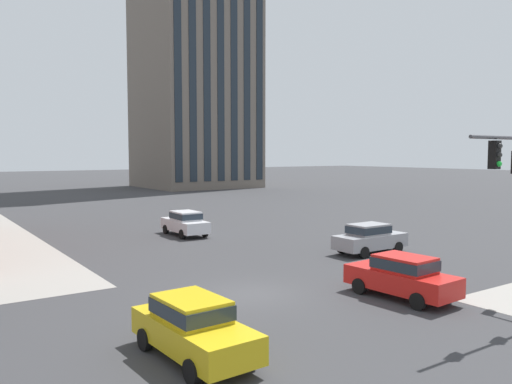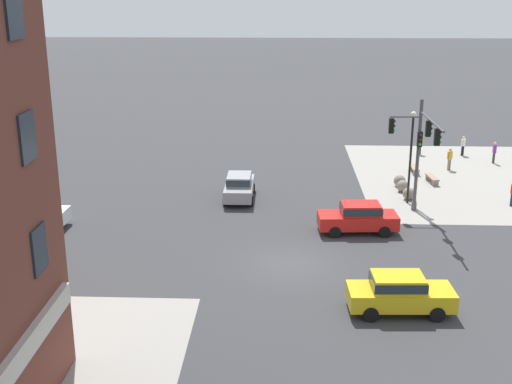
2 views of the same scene
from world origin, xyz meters
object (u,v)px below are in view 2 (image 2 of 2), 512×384
(car_main_northbound_near, at_px, (29,212))
(street_lamp_corner_near, at_px, (411,147))
(bench_near_signal, at_px, (432,179))
(car_cross_eastbound, at_px, (399,292))
(bollard_sphere_curb_c, at_px, (400,181))
(bollard_sphere_curb_b, at_px, (403,186))
(car_main_northbound_far, at_px, (239,186))
(pedestrian_by_lamp, at_px, (450,158))
(pedestrian_with_bag, at_px, (463,144))
(pedestrian_near_bench, at_px, (494,151))
(car_main_southbound_far, at_px, (359,217))
(pedestrian_at_curb, at_px, (420,144))
(traffic_signal_main, at_px, (419,145))
(bench_mid_block, at_px, (415,169))
(bollard_sphere_curb_a, at_px, (409,194))

(car_main_northbound_near, bearing_deg, street_lamp_corner_near, -76.51)
(bench_near_signal, xyz_separation_m, street_lamp_corner_near, (-4.56, 2.54, 3.34))
(car_cross_eastbound, bearing_deg, bollard_sphere_curb_c, -9.70)
(bollard_sphere_curb_b, height_order, street_lamp_corner_near, street_lamp_corner_near)
(street_lamp_corner_near, bearing_deg, car_cross_eastbound, 168.38)
(bollard_sphere_curb_b, height_order, car_main_northbound_near, car_main_northbound_near)
(car_cross_eastbound, bearing_deg, bollard_sphere_curb_b, -10.37)
(car_main_northbound_far, bearing_deg, bollard_sphere_curb_b, -79.35)
(car_main_northbound_far, distance_m, car_cross_eastbound, 17.02)
(pedestrian_by_lamp, bearing_deg, pedestrian_with_bag, -25.56)
(pedestrian_near_bench, bearing_deg, street_lamp_corner_near, 140.23)
(pedestrian_near_bench, bearing_deg, car_cross_eastbound, 155.20)
(car_main_northbound_near, xyz_separation_m, car_main_southbound_far, (0.01, -18.71, 0.00))
(bollard_sphere_curb_b, height_order, pedestrian_at_curb, pedestrian_at_curb)
(car_main_southbound_far, height_order, car_cross_eastbound, same)
(street_lamp_corner_near, xyz_separation_m, car_main_northbound_far, (0.34, 10.79, -2.75))
(pedestrian_near_bench, xyz_separation_m, car_cross_eastbound, (-25.09, 11.60, -0.07))
(car_main_northbound_near, relative_size, car_main_southbound_far, 0.99)
(traffic_signal_main, bearing_deg, bollard_sphere_curb_c, -1.61)
(bollard_sphere_curb_c, distance_m, pedestrian_near_bench, 10.73)
(pedestrian_by_lamp, bearing_deg, pedestrian_near_bench, -61.45)
(bench_near_signal, bearing_deg, street_lamp_corner_near, 150.88)
(bollard_sphere_curb_b, xyz_separation_m, bench_mid_block, (4.76, -1.71, -0.08))
(bench_mid_block, relative_size, pedestrian_by_lamp, 1.06)
(pedestrian_near_bench, distance_m, car_main_southbound_far, 19.88)
(car_main_southbound_far, bearing_deg, street_lamp_corner_near, -34.71)
(bollard_sphere_curb_c, distance_m, bench_mid_block, 3.87)
(bench_near_signal, bearing_deg, traffic_signal_main, 159.71)
(bench_near_signal, distance_m, car_main_northbound_near, 26.89)
(bollard_sphere_curb_c, xyz_separation_m, bench_mid_block, (3.48, -1.69, -0.08))
(bollard_sphere_curb_c, relative_size, street_lamp_corner_near, 0.14)
(bollard_sphere_curb_c, distance_m, pedestrian_at_curb, 9.77)
(bollard_sphere_curb_a, relative_size, pedestrian_at_curb, 0.51)
(bollard_sphere_curb_a, xyz_separation_m, bollard_sphere_curb_b, (1.69, 0.12, 0.00))
(traffic_signal_main, bearing_deg, bollard_sphere_curb_a, -4.96)
(bollard_sphere_curb_c, height_order, car_main_northbound_far, car_main_northbound_far)
(car_main_southbound_far, bearing_deg, bollard_sphere_curb_a, -32.97)
(pedestrian_with_bag, distance_m, car_main_northbound_near, 34.34)
(bench_mid_block, bearing_deg, bench_near_signal, -164.09)
(pedestrian_at_curb, bearing_deg, bench_near_signal, 174.96)
(street_lamp_corner_near, bearing_deg, car_main_northbound_far, 88.21)
(pedestrian_at_curb, xyz_separation_m, car_main_northbound_far, (-12.56, 14.07, 0.02))
(bollard_sphere_curb_c, bearing_deg, car_main_northbound_near, 111.87)
(bollard_sphere_curb_b, height_order, car_main_northbound_far, car_main_northbound_far)
(car_main_northbound_near, bearing_deg, traffic_signal_main, -82.59)
(bollard_sphere_curb_b, xyz_separation_m, car_main_northbound_near, (-7.77, 22.53, 0.51))
(pedestrian_by_lamp, height_order, car_main_southbound_far, pedestrian_by_lamp)
(bollard_sphere_curb_a, relative_size, pedestrian_with_bag, 0.49)
(bench_mid_block, relative_size, pedestrian_at_curb, 1.15)
(pedestrian_at_curb, xyz_separation_m, pedestrian_by_lamp, (-4.79, -1.29, 0.09))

